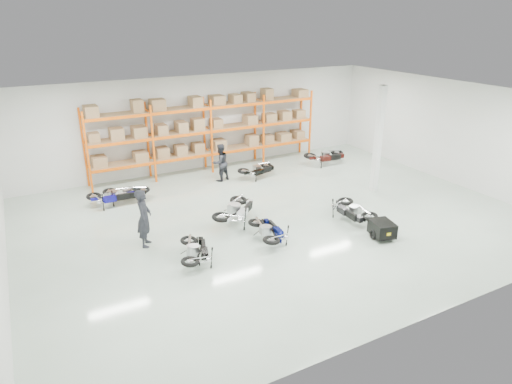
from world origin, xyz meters
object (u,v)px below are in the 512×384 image
moto_black_far_left (196,248)px  moto_back_d (326,154)px  moto_blue_centre (269,228)px  moto_silver_left (236,207)px  moto_back_c (258,167)px  moto_back_a (113,193)px  trailer (382,229)px  person_back (220,163)px  moto_back_b (126,191)px  person_left (144,218)px  moto_touring_right (352,207)px

moto_black_far_left → moto_back_d: (9.36, 6.05, 0.08)m
moto_blue_centre → moto_silver_left: size_ratio=0.84×
moto_back_c → moto_blue_centre: bearing=143.8°
moto_black_far_left → moto_back_a: moto_back_a is taller
moto_blue_centre → trailer: 3.86m
moto_silver_left → person_back: bearing=-58.9°
moto_silver_left → person_back: person_back is taller
moto_blue_centre → trailer: bearing=163.0°
moto_back_c → moto_back_d: moto_back_d is taller
moto_back_b → person_left: size_ratio=0.82×
trailer → moto_back_c: (-0.78, 7.44, 0.15)m
moto_back_c → moto_silver_left: bearing=131.3°
person_left → moto_back_c: bearing=-33.1°
trailer → moto_back_d: (3.20, 7.55, 0.22)m
moto_blue_centre → person_left: bearing=-17.2°
moto_back_b → moto_back_a: bearing=118.2°
moto_blue_centre → moto_black_far_left: bearing=10.0°
moto_back_b → moto_back_d: (10.11, 0.18, 0.08)m
person_left → trailer: bearing=-90.5°
person_left → moto_touring_right: bearing=-79.2°
moto_back_a → moto_back_d: bearing=-87.5°
moto_back_c → person_left: 7.65m
moto_back_b → person_left: bearing=-164.2°
moto_back_b → moto_back_d: size_ratio=0.86×
moto_black_far_left → moto_back_a: 5.93m
moto_black_far_left → moto_back_b: bearing=-63.9°
moto_touring_right → trailer: moto_touring_right is taller
moto_touring_right → trailer: (0.00, -1.60, -0.20)m
moto_silver_left → moto_back_d: 8.06m
moto_blue_centre → moto_touring_right: moto_touring_right is taller
moto_touring_right → person_back: size_ratio=1.04×
person_left → moto_back_b: bearing=19.9°
moto_black_far_left → moto_touring_right: 6.16m
moto_touring_right → moto_back_d: size_ratio=0.95×
moto_blue_centre → moto_back_b: (-3.40, 5.76, -0.02)m
moto_black_far_left → person_back: bearing=-101.1°
moto_silver_left → moto_touring_right: (3.78, -1.94, -0.06)m
moto_black_far_left → moto_back_d: size_ratio=0.86×
moto_back_a → moto_back_c: bearing=-87.7°
moto_back_d → moto_touring_right: bearing=158.1°
moto_touring_right → moto_back_b: moto_touring_right is taller
moto_back_c → moto_back_d: size_ratio=0.87×
person_back → moto_back_b: bearing=-8.3°
moto_back_d → moto_back_b: bearing=97.4°
trailer → person_back: 8.28m
moto_blue_centre → moto_touring_right: bearing=-172.5°
moto_touring_right → person_back: (-2.47, 6.29, 0.32)m
moto_touring_right → person_left: bearing=170.9°
moto_back_a → moto_silver_left: bearing=-134.8°
moto_touring_right → trailer: 1.61m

